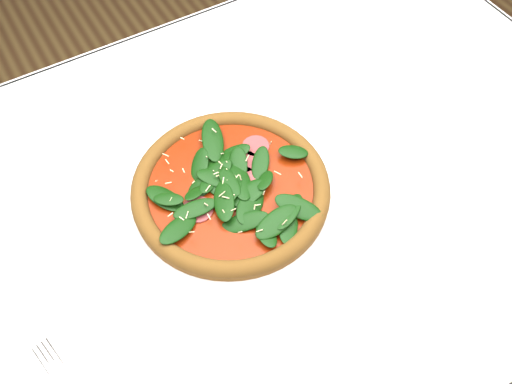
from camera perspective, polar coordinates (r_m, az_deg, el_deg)
ground at (r=1.51m, az=0.07°, el=-16.17°), size 6.00×6.00×0.00m
dining_table at (r=0.92m, az=0.11°, el=-3.17°), size 1.21×0.81×0.75m
plate at (r=0.82m, az=-2.51°, el=-0.21°), size 0.33×0.33×0.01m
pizza at (r=0.81m, az=-2.55°, el=0.54°), size 0.37×0.37×0.04m
fork at (r=0.73m, az=-18.48°, el=-17.55°), size 0.05×0.15×0.00m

